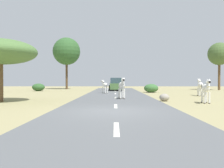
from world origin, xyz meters
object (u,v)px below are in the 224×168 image
(car_0, at_px, (116,85))
(tree_4, at_px, (219,54))
(zebra_1, at_px, (200,85))
(bush_0, at_px, (151,88))
(tree_2, at_px, (1,52))
(zebra_2, at_px, (105,85))
(bush_2, at_px, (38,87))
(zebra_3, at_px, (206,89))
(rock_0, at_px, (164,97))
(zebra_0, at_px, (122,86))
(tree_3, at_px, (67,51))
(rock_2, at_px, (203,92))

(car_0, bearing_deg, tree_4, 7.09)
(zebra_1, distance_m, bush_0, 7.06)
(tree_2, bearing_deg, zebra_2, 56.51)
(bush_0, relative_size, bush_2, 1.00)
(zebra_1, bearing_deg, tree_4, 69.04)
(zebra_3, bearing_deg, rock_0, -25.13)
(tree_4, bearing_deg, bush_2, -172.61)
(zebra_2, bearing_deg, bush_2, 119.32)
(zebra_2, relative_size, bush_0, 0.87)
(zebra_3, relative_size, tree_2, 0.35)
(zebra_0, distance_m, tree_3, 22.44)
(zebra_0, bearing_deg, rock_0, 145.82)
(zebra_0, distance_m, tree_2, 8.81)
(rock_2, bearing_deg, zebra_1, -113.13)
(zebra_0, height_order, tree_3, tree_3)
(zebra_1, xyz_separation_m, rock_0, (-4.49, -5.55, -0.73))
(zebra_1, height_order, tree_4, tree_4)
(car_0, distance_m, bush_0, 6.22)
(zebra_0, xyz_separation_m, zebra_3, (5.25, -2.97, -0.10))
(bush_2, bearing_deg, car_0, 4.95)
(rock_0, xyz_separation_m, rock_2, (6.82, 11.01, -0.15))
(tree_3, xyz_separation_m, tree_4, (23.31, -3.02, -0.80))
(zebra_0, bearing_deg, tree_2, 8.40)
(tree_4, distance_m, rock_2, 10.61)
(zebra_3, distance_m, bush_0, 13.15)
(bush_0, bearing_deg, tree_3, 140.24)
(zebra_3, height_order, bush_0, zebra_3)
(tree_3, xyz_separation_m, rock_2, (18.12, -10.67, -6.01))
(zebra_1, relative_size, car_0, 0.40)
(zebra_2, bearing_deg, zebra_1, -47.86)
(zebra_1, bearing_deg, rock_0, -120.10)
(car_0, xyz_separation_m, tree_4, (15.29, 2.44, 4.48))
(car_0, bearing_deg, bush_2, -177.03)
(tree_3, relative_size, tree_4, 1.19)
(zebra_1, relative_size, rock_0, 2.59)
(bush_2, bearing_deg, rock_0, -47.88)
(zebra_0, height_order, bush_2, zebra_0)
(zebra_1, xyz_separation_m, zebra_2, (-9.07, 3.51, -0.06))
(zebra_2, distance_m, tree_2, 12.08)
(zebra_0, relative_size, zebra_2, 1.19)
(bush_2, bearing_deg, tree_3, 68.31)
(car_0, xyz_separation_m, bush_0, (4.12, -4.64, -0.34))
(zebra_1, height_order, zebra_3, zebra_1)
(zebra_1, relative_size, bush_2, 1.04)
(zebra_3, distance_m, tree_2, 13.67)
(zebra_1, height_order, zebra_2, zebra_1)
(zebra_1, bearing_deg, tree_3, 143.29)
(zebra_0, relative_size, bush_0, 1.04)
(tree_3, height_order, rock_2, tree_3)
(car_0, bearing_deg, rock_0, -80.55)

